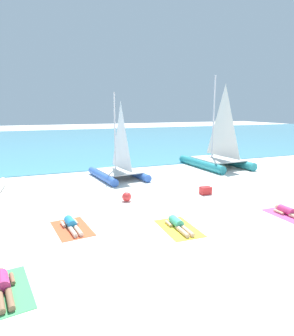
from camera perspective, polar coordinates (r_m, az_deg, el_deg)
The scene contains 14 objects.
ground_plane at distance 19.22m, azimuth -5.77°, elevation -0.71°, with size 120.00×120.00×0.00m, color white.
ocean_water at distance 39.41m, azimuth -14.38°, elevation 5.22°, with size 120.00×40.00×0.05m, color #4C9EB7.
sailboat_teal at distance 21.13m, azimuth 13.38°, elevation 2.69°, with size 3.24×4.90×6.24m.
sailboat_blue at distance 17.28m, azimuth -5.44°, elevation 0.40°, with size 2.83×4.02×4.91m.
towel_leftmost at distance 7.81m, azimuth -25.87°, elevation -20.65°, with size 1.10×1.90×0.01m, color #4CB266.
sunbather_leftmost at distance 7.80m, azimuth -25.99°, elevation -19.62°, with size 0.63×1.57×0.30m.
towel_center_left at distance 10.58m, azimuth -14.22°, elevation -11.19°, with size 1.10×1.90×0.01m, color #EA5933.
sunbather_center_left at distance 10.59m, azimuth -14.35°, elevation -10.43°, with size 0.59×1.57×0.30m.
towel_center_right at distance 10.34m, azimuth 6.11°, elevation -11.43°, with size 1.10×1.90×0.01m, color yellow.
sunbather_center_right at distance 10.35m, azimuth 5.96°, elevation -10.66°, with size 0.56×1.56×0.30m.
towel_rightmost at distance 12.63m, azimuth 25.81°, elevation -8.25°, with size 1.10×1.90×0.01m, color #D84C99.
sunbather_rightmost at distance 12.64m, azimuth 25.64°, elevation -7.63°, with size 0.54×1.56×0.30m.
beach_ball at distance 13.08m, azimuth -3.93°, elevation -5.53°, with size 0.41×0.41×0.41m, color red.
cooler_box at distance 14.38m, azimuth 11.19°, elevation -4.27°, with size 0.50×0.36×0.36m, color red.
Camera 1 is at (-5.24, -8.06, 4.00)m, focal length 31.69 mm.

